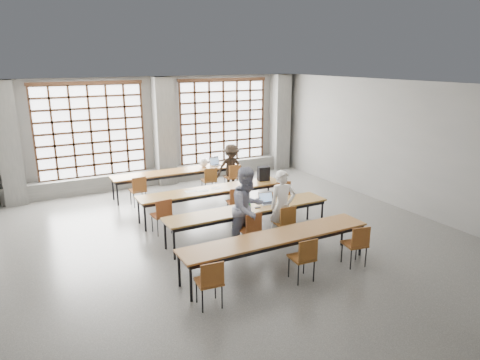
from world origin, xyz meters
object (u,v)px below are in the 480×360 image
(desk_row_c, at_px, (249,211))
(chair_front_left, at_px, (251,227))
(mouse, at_px, (284,201))
(backpack, at_px, (264,174))
(chair_mid_centre, at_px, (236,200))
(laptop_front, at_px, (267,200))
(chair_back_left, at_px, (138,188))
(student_back, at_px, (231,168))
(chair_back_right, at_px, (233,175))
(chair_near_mid, at_px, (304,255))
(desk_row_b, at_px, (213,191))
(phone, at_px, (258,208))
(desk_row_a, at_px, (178,173))
(chair_mid_right, at_px, (282,192))
(plastic_bag, at_px, (204,162))
(student_female, at_px, (248,209))
(student_male, at_px, (283,206))
(green_box, at_px, (245,205))
(chair_near_right, at_px, (357,242))
(chair_back_mid, at_px, (210,178))
(laptop_back, at_px, (216,163))
(chair_front_right, at_px, (285,220))
(chair_near_left, at_px, (210,279))
(chair_mid_left, at_px, (162,213))
(red_pouch, at_px, (209,279))

(desk_row_c, height_order, chair_front_left, chair_front_left)
(mouse, relative_size, backpack, 0.24)
(chair_mid_centre, height_order, laptop_front, laptop_front)
(chair_back_left, relative_size, student_back, 0.59)
(chair_back_right, height_order, chair_near_mid, same)
(desk_row_b, distance_m, phone, 1.90)
(desk_row_a, xyz_separation_m, chair_front_left, (-0.03, -4.64, -0.13))
(chair_mid_right, relative_size, mouse, 8.98)
(chair_mid_right, relative_size, plastic_bag, 3.08)
(student_female, xyz_separation_m, phone, (0.48, 0.40, -0.19))
(chair_near_mid, distance_m, student_male, 1.94)
(green_box, bearing_deg, chair_back_right, 67.30)
(chair_back_left, bearing_deg, student_back, 2.47)
(chair_back_right, bearing_deg, mouse, -96.39)
(chair_front_left, relative_size, chair_near_right, 1.00)
(chair_back_left, distance_m, chair_back_mid, 2.19)
(chair_back_mid, distance_m, student_back, 0.84)
(chair_mid_right, height_order, laptop_front, laptop_front)
(chair_front_left, height_order, laptop_front, laptop_front)
(laptop_back, bearing_deg, chair_front_right, -95.72)
(chair_back_right, height_order, backpack, backpack)
(desk_row_a, height_order, mouse, mouse)
(chair_mid_centre, xyz_separation_m, chair_near_left, (-2.27, -3.43, 0.00))
(chair_back_left, bearing_deg, laptop_back, 15.09)
(chair_back_left, xyz_separation_m, laptop_back, (2.74, 0.74, 0.25))
(student_male, distance_m, student_back, 4.08)
(desk_row_c, relative_size, chair_back_right, 4.55)
(chair_front_left, distance_m, chair_near_left, 2.37)
(desk_row_a, relative_size, backpack, 10.00)
(chair_mid_left, height_order, chair_mid_centre, same)
(desk_row_b, relative_size, chair_near_mid, 4.55)
(backpack, height_order, red_pouch, backpack)
(chair_near_mid, relative_size, student_back, 0.59)
(student_male, height_order, red_pouch, student_male)
(chair_back_right, height_order, chair_mid_right, same)
(student_female, bearing_deg, student_back, 51.59)
(chair_front_right, bearing_deg, chair_back_mid, 91.02)
(chair_mid_centre, xyz_separation_m, student_male, (0.32, -1.65, 0.29))
(backpack, bearing_deg, mouse, -97.48)
(desk_row_b, height_order, chair_mid_left, chair_mid_left)
(desk_row_c, relative_size, student_male, 2.42)
(student_back, relative_size, phone, 11.42)
(laptop_back, bearing_deg, chair_back_mid, -126.55)
(chair_back_right, height_order, mouse, chair_back_right)
(laptop_front, height_order, green_box, laptop_front)
(chair_back_right, distance_m, chair_mid_right, 2.26)
(chair_mid_centre, height_order, chair_mid_right, same)
(student_male, distance_m, plastic_bag, 4.56)
(student_female, relative_size, student_back, 1.24)
(chair_back_mid, bearing_deg, desk_row_a, 141.57)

